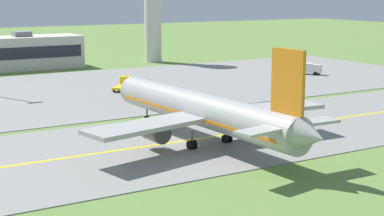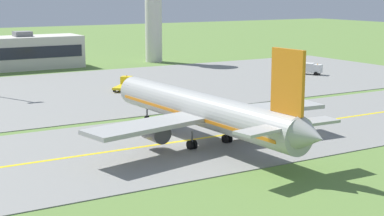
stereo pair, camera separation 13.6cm
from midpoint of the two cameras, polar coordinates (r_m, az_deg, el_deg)
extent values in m
plane|color=olive|center=(72.74, -0.67, -3.26)|extent=(500.00, 500.00, 0.00)
cube|color=gray|center=(72.73, -0.67, -3.23)|extent=(240.00, 28.00, 0.10)
cube|color=gray|center=(113.98, -6.77, 1.98)|extent=(140.00, 52.00, 0.10)
cube|color=yellow|center=(72.71, -0.67, -3.18)|extent=(220.00, 0.60, 0.01)
cylinder|color=#ADADA8|center=(71.22, 0.87, -0.11)|extent=(6.30, 34.19, 4.00)
cone|color=#ADADA8|center=(86.50, -6.08, 1.84)|extent=(3.97, 2.85, 3.80)
cone|color=#ADADA8|center=(57.42, 11.49, -2.70)|extent=(3.61, 3.42, 3.40)
cube|color=orange|center=(71.32, 0.87, -0.51)|extent=(6.20, 31.48, 0.36)
cube|color=#1E232D|center=(84.48, -5.38, 2.11)|extent=(3.51, 2.03, 0.70)
cube|color=#ADADA8|center=(65.03, -4.16, -1.68)|extent=(15.67, 7.79, 0.50)
cylinder|color=#47474C|center=(68.01, -3.53, -2.31)|extent=(2.53, 3.55, 2.30)
cylinder|color=black|center=(69.36, -4.21, -2.06)|extent=(2.11, 0.39, 2.10)
cube|color=#ADADA8|center=(74.80, 7.18, -0.04)|extent=(15.31, 5.86, 0.50)
cylinder|color=#47474C|center=(75.30, 5.00, -1.01)|extent=(2.53, 3.55, 2.30)
cylinder|color=black|center=(76.52, 4.25, -0.80)|extent=(2.11, 0.39, 2.10)
cube|color=orange|center=(58.86, 9.31, 2.53)|extent=(0.70, 4.42, 6.50)
cube|color=#ADADA8|center=(57.43, 6.99, -2.14)|extent=(6.32, 3.40, 0.30)
cube|color=#ADADA8|center=(61.74, 11.47, -1.34)|extent=(6.08, 2.62, 0.30)
cylinder|color=slate|center=(82.54, -4.33, -0.57)|extent=(0.24, 0.24, 1.65)
cylinder|color=black|center=(82.71, -4.32, -1.13)|extent=(0.42, 1.12, 1.10)
cylinder|color=slate|center=(68.79, 0.04, -2.93)|extent=(0.24, 0.24, 1.65)
cylinder|color=black|center=(68.85, -0.15, -3.63)|extent=(0.42, 1.12, 1.10)
cylinder|color=black|center=(69.15, 0.23, -3.56)|extent=(0.42, 1.12, 1.10)
cylinder|color=slate|center=(71.76, 3.48, -2.35)|extent=(0.24, 0.24, 1.65)
cylinder|color=black|center=(71.80, 3.30, -3.02)|extent=(0.42, 1.12, 1.10)
cylinder|color=black|center=(72.12, 3.65, -2.96)|extent=(0.42, 1.12, 1.10)
cube|color=silver|center=(133.04, 12.09, 3.76)|extent=(2.64, 2.56, 1.80)
cube|color=#1E232D|center=(132.78, 12.41, 3.87)|extent=(1.65, 1.04, 0.81)
cube|color=silver|center=(133.93, 10.86, 3.89)|extent=(3.94, 4.69, 2.00)
cylinder|color=orange|center=(132.92, 12.11, 4.18)|extent=(0.20, 0.20, 0.18)
cylinder|color=black|center=(134.12, 12.20, 3.36)|extent=(0.71, 0.93, 0.90)
cylinder|color=black|center=(132.23, 11.94, 3.26)|extent=(0.71, 0.93, 0.90)
cylinder|color=black|center=(135.33, 10.65, 3.49)|extent=(0.71, 0.93, 0.90)
cylinder|color=black|center=(133.36, 10.36, 3.38)|extent=(0.71, 0.93, 0.90)
cube|color=yellow|center=(112.53, -6.31, 2.61)|extent=(2.69, 2.68, 1.80)
cube|color=#1E232D|center=(113.20, -6.19, 2.83)|extent=(1.44, 1.33, 0.81)
cube|color=yellow|center=(109.63, -6.82, 2.01)|extent=(4.65, 4.82, 0.40)
cylinder|color=orange|center=(112.38, -6.32, 3.12)|extent=(0.20, 0.20, 0.18)
cylinder|color=black|center=(113.00, -6.78, 2.10)|extent=(0.83, 0.87, 0.90)
cylinder|color=black|center=(112.38, -5.81, 2.07)|extent=(0.83, 0.87, 0.90)
cylinder|color=black|center=(109.17, -7.49, 1.76)|extent=(0.83, 0.87, 0.90)
cylinder|color=black|center=(108.50, -6.45, 1.73)|extent=(0.83, 0.87, 0.90)
cube|color=slate|center=(146.67, -16.09, 6.92)|extent=(4.00, 4.00, 1.20)
cylinder|color=silver|center=(155.21, -3.73, 8.85)|extent=(4.40, 4.40, 23.71)
camera|label=1|loc=(0.07, -89.95, 0.01)|focal=55.04mm
camera|label=2|loc=(0.07, 90.05, -0.01)|focal=55.04mm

